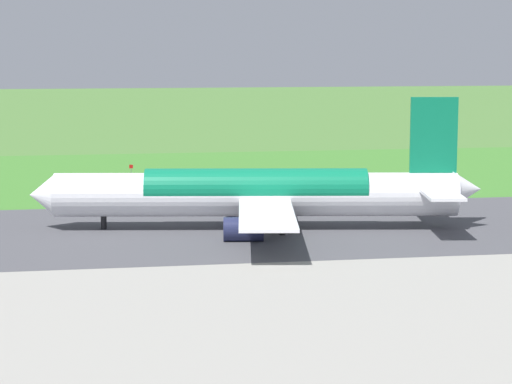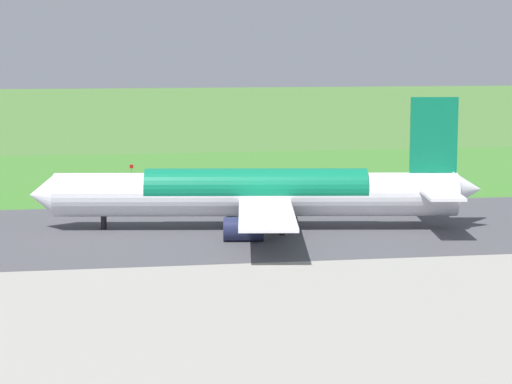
{
  "view_description": "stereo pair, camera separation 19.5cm",
  "coord_description": "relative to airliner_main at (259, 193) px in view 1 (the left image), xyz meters",
  "views": [
    {
      "loc": [
        17.02,
        117.92,
        21.96
      ],
      "look_at": [
        -2.72,
        0.0,
        4.5
      ],
      "focal_mm": 71.08,
      "sensor_mm": 36.0,
      "label": 1
    },
    {
      "loc": [
        16.83,
        117.95,
        21.96
      ],
      "look_at": [
        -2.72,
        0.0,
        4.5
      ],
      "focal_mm": 71.08,
      "sensor_mm": 36.0,
      "label": 2
    }
  ],
  "objects": [
    {
      "name": "airliner_main",
      "position": [
        0.0,
        0.0,
        0.0
      ],
      "size": [
        54.03,
        44.4,
        15.88
      ],
      "color": "white",
      "rests_on": "ground"
    },
    {
      "name": "traffic_cone_orange",
      "position": [
        20.01,
        -50.17,
        -4.08
      ],
      "size": [
        0.4,
        0.4,
        0.55
      ],
      "primitive_type": "cone",
      "color": "orange",
      "rests_on": "ground"
    },
    {
      "name": "runway_asphalt",
      "position": [
        3.09,
        -0.06,
        -4.32
      ],
      "size": [
        600.0,
        38.15,
        0.06
      ],
      "primitive_type": "cube",
      "color": "#47474C",
      "rests_on": "ground"
    },
    {
      "name": "grass_verge_foreground",
      "position": [
        3.09,
        -47.12,
        -4.33
      ],
      "size": [
        600.0,
        80.0,
        0.04
      ],
      "primitive_type": "cube",
      "color": "#3C782B",
      "rests_on": "ground"
    },
    {
      "name": "no_stopping_sign",
      "position": [
        13.23,
        -45.77,
        -2.76
      ],
      "size": [
        0.6,
        0.1,
        2.7
      ],
      "color": "slate",
      "rests_on": "ground"
    },
    {
      "name": "ground_plane",
      "position": [
        3.09,
        -0.06,
        -4.35
      ],
      "size": [
        800.0,
        800.0,
        0.0
      ],
      "primitive_type": "plane",
      "color": "#477233"
    },
    {
      "name": "apron_concrete",
      "position": [
        3.09,
        49.92,
        -4.33
      ],
      "size": [
        440.0,
        110.0,
        0.05
      ],
      "primitive_type": "cube",
      "color": "gray",
      "rests_on": "ground"
    }
  ]
}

